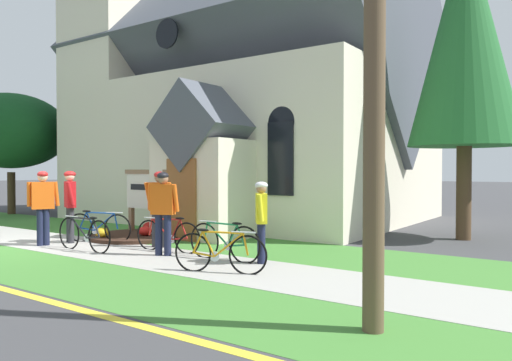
% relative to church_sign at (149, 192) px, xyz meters
% --- Properties ---
extents(ground, '(140.00, 140.00, 0.00)m').
position_rel_church_sign_xyz_m(ground, '(-1.19, 0.56, -1.21)').
color(ground, '#3D3D3F').
extents(sidewalk_slab, '(32.00, 2.04, 0.01)m').
position_rel_church_sign_xyz_m(sidewalk_slab, '(-0.78, -2.16, -1.21)').
color(sidewalk_slab, '#A8A59E').
rests_on(sidewalk_slab, ground).
extents(church_lawn, '(24.00, 2.63, 0.01)m').
position_rel_church_sign_xyz_m(church_lawn, '(-0.78, 0.18, -1.21)').
color(church_lawn, '#427F33').
rests_on(church_lawn, ground).
extents(church_building, '(12.15, 10.85, 13.49)m').
position_rel_church_sign_xyz_m(church_building, '(-1.23, 5.63, 3.47)').
color(church_building, beige).
rests_on(church_building, ground).
extents(church_sign, '(2.06, 0.28, 1.82)m').
position_rel_church_sign_xyz_m(church_sign, '(0.00, 0.00, 0.00)').
color(church_sign, '#7F6047').
rests_on(church_sign, ground).
extents(flower_bed, '(2.48, 2.48, 0.34)m').
position_rel_church_sign_xyz_m(flower_bed, '(-0.01, -0.47, -1.14)').
color(flower_bed, '#382319').
rests_on(flower_bed, ground).
extents(bicycle_blue, '(1.75, 0.08, 0.80)m').
position_rel_church_sign_xyz_m(bicycle_blue, '(3.90, -1.62, -0.83)').
color(bicycle_blue, black).
rests_on(bicycle_blue, ground).
extents(bicycle_yellow, '(1.75, 0.23, 0.80)m').
position_rel_church_sign_xyz_m(bicycle_yellow, '(2.22, -1.51, -0.85)').
color(bicycle_yellow, black).
rests_on(bicycle_yellow, ground).
extents(bicycle_white, '(1.69, 0.67, 0.82)m').
position_rel_church_sign_xyz_m(bicycle_white, '(-0.20, -1.52, -0.83)').
color(bicycle_white, black).
rests_on(bicycle_white, ground).
extents(bicycle_orange, '(1.82, 0.08, 0.80)m').
position_rel_church_sign_xyz_m(bicycle_orange, '(0.62, -2.52, -0.83)').
color(bicycle_orange, black).
rests_on(bicycle_orange, ground).
extents(bicycle_green, '(1.65, 0.59, 0.79)m').
position_rel_church_sign_xyz_m(bicycle_green, '(4.56, -2.57, -0.85)').
color(bicycle_green, black).
rests_on(bicycle_green, ground).
extents(cyclist_in_orange_jersey, '(0.42, 0.62, 1.78)m').
position_rel_church_sign_xyz_m(cyclist_in_orange_jersey, '(-0.80, -2.63, -0.15)').
color(cyclist_in_orange_jersey, '#191E38').
rests_on(cyclist_in_orange_jersey, ground).
extents(cyclist_in_red_jersey, '(0.60, 0.50, 1.78)m').
position_rel_church_sign_xyz_m(cyclist_in_red_jersey, '(-0.69, -1.97, -0.15)').
color(cyclist_in_red_jersey, '#2D2D33').
rests_on(cyclist_in_red_jersey, ground).
extents(cyclist_in_blue_jersey, '(0.67, 0.38, 1.78)m').
position_rel_church_sign_xyz_m(cyclist_in_blue_jersey, '(1.64, -1.21, -0.16)').
color(cyclist_in_blue_jersey, '#2D2D33').
rests_on(cyclist_in_blue_jersey, ground).
extents(cyclist_in_yellow_jersey, '(0.66, 0.38, 1.77)m').
position_rel_church_sign_xyz_m(cyclist_in_yellow_jersey, '(2.52, -1.95, -0.16)').
color(cyclist_in_yellow_jersey, '#191E38').
rests_on(cyclist_in_yellow_jersey, ground).
extents(cyclist_in_white_jersey, '(0.43, 0.65, 1.59)m').
position_rel_church_sign_xyz_m(cyclist_in_white_jersey, '(4.68, -1.45, -0.30)').
color(cyclist_in_white_jersey, '#191E38').
rests_on(cyclist_in_white_jersey, ground).
extents(roadside_conifer, '(2.84, 2.84, 8.18)m').
position_rel_church_sign_xyz_m(roadside_conifer, '(7.17, 4.21, 4.06)').
color(roadside_conifer, '#4C3823').
rests_on(roadside_conifer, ground).
extents(yard_deciduous_tree, '(4.52, 4.52, 4.92)m').
position_rel_church_sign_xyz_m(yard_deciduous_tree, '(-9.62, 1.36, 2.18)').
color(yard_deciduous_tree, '#4C3823').
rests_on(yard_deciduous_tree, ground).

